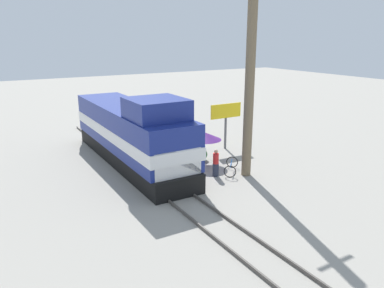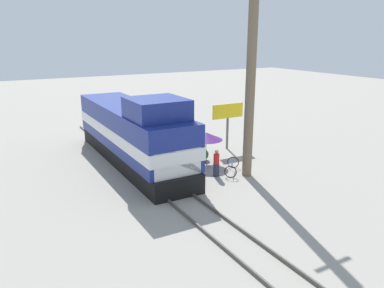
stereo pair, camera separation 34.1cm
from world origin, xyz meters
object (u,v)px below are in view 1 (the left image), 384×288
(utility_pole, at_px, (250,76))
(vendor_umbrella, at_px, (205,136))
(locomotive, at_px, (132,134))
(billboard_sign, at_px, (226,114))
(person_bystander, at_px, (216,162))
(bicycle, at_px, (231,167))

(utility_pole, distance_m, vendor_umbrella, 5.13)
(locomotive, bearing_deg, vendor_umbrella, -29.41)
(billboard_sign, distance_m, person_bystander, 6.04)
(utility_pole, height_order, person_bystander, utility_pole)
(billboard_sign, bearing_deg, utility_pole, -112.31)
(utility_pole, height_order, bicycle, utility_pole)
(person_bystander, bearing_deg, utility_pole, -23.41)
(vendor_umbrella, distance_m, bicycle, 2.73)
(billboard_sign, bearing_deg, locomotive, 178.54)
(utility_pole, distance_m, billboard_sign, 6.42)
(locomotive, bearing_deg, bicycle, -45.14)
(billboard_sign, height_order, bicycle, billboard_sign)
(locomotive, xyz_separation_m, billboard_sign, (7.12, -0.18, 0.58))
(billboard_sign, xyz_separation_m, person_bystander, (-3.79, -4.39, -1.70))
(person_bystander, distance_m, bicycle, 1.27)
(utility_pole, distance_m, bicycle, 5.55)
(locomotive, distance_m, billboard_sign, 7.15)
(vendor_umbrella, distance_m, person_bystander, 2.59)
(locomotive, height_order, billboard_sign, locomotive)
(billboard_sign, relative_size, person_bystander, 2.03)
(utility_pole, xyz_separation_m, person_bystander, (-1.69, 0.73, -4.96))
(utility_pole, height_order, vendor_umbrella, utility_pole)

